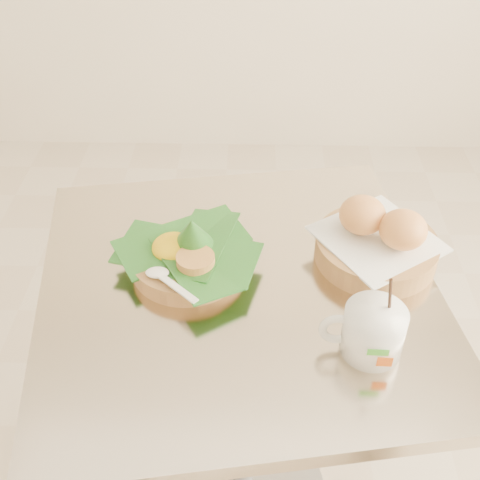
{
  "coord_description": "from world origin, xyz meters",
  "views": [
    {
      "loc": [
        0.12,
        -0.74,
        1.49
      ],
      "look_at": [
        0.1,
        0.08,
        0.82
      ],
      "focal_mm": 45.0,
      "sensor_mm": 36.0,
      "label": 1
    }
  ],
  "objects_px": {
    "rice_basket": "(187,254)",
    "cafe_table": "(239,363)",
    "bread_basket": "(378,241)",
    "coffee_mug": "(372,330)"
  },
  "relations": [
    {
      "from": "rice_basket",
      "to": "bread_basket",
      "type": "bearing_deg",
      "value": 6.2
    },
    {
      "from": "cafe_table",
      "to": "rice_basket",
      "type": "distance_m",
      "value": 0.27
    },
    {
      "from": "rice_basket",
      "to": "bread_basket",
      "type": "xyz_separation_m",
      "value": [
        0.35,
        0.04,
        0.01
      ]
    },
    {
      "from": "cafe_table",
      "to": "coffee_mug",
      "type": "height_order",
      "value": "coffee_mug"
    },
    {
      "from": "cafe_table",
      "to": "bread_basket",
      "type": "height_order",
      "value": "bread_basket"
    },
    {
      "from": "rice_basket",
      "to": "cafe_table",
      "type": "bearing_deg",
      "value": -22.69
    },
    {
      "from": "cafe_table",
      "to": "bread_basket",
      "type": "bearing_deg",
      "value": 16.84
    },
    {
      "from": "coffee_mug",
      "to": "bread_basket",
      "type": "bearing_deg",
      "value": 78.93
    },
    {
      "from": "coffee_mug",
      "to": "cafe_table",
      "type": "bearing_deg",
      "value": 145.31
    },
    {
      "from": "coffee_mug",
      "to": "rice_basket",
      "type": "bearing_deg",
      "value": 148.7
    }
  ]
}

